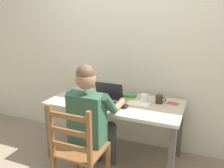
{
  "coord_description": "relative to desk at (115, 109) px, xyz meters",
  "views": [
    {
      "loc": [
        0.94,
        -2.35,
        1.67
      ],
      "look_at": [
        -0.02,
        -0.05,
        0.95
      ],
      "focal_mm": 37.39,
      "sensor_mm": 36.0,
      "label": 1
    }
  ],
  "objects": [
    {
      "name": "laptop",
      "position": [
        -0.06,
        -0.12,
        0.14
      ],
      "size": [
        0.33,
        0.29,
        0.23
      ],
      "color": "#232328",
      "rests_on": "desk"
    },
    {
      "name": "seated_person",
      "position": [
        -0.07,
        -0.44,
        0.06
      ],
      "size": [
        0.5,
        0.6,
        1.26
      ],
      "color": "#2D5642",
      "rests_on": "ground"
    },
    {
      "name": "book_stack_main",
      "position": [
        0.1,
        0.16,
        0.12
      ],
      "size": [
        0.19,
        0.13,
        0.05
      ],
      "color": "gold",
      "rests_on": "desk"
    },
    {
      "name": "coffee_mug_dark",
      "position": [
        0.48,
        0.14,
        0.14
      ],
      "size": [
        0.12,
        0.08,
        0.09
      ],
      "color": "#38281E",
      "rests_on": "desk"
    },
    {
      "name": "paper_pile_near_laptop",
      "position": [
        0.26,
        0.04,
        0.09
      ],
      "size": [
        0.26,
        0.19,
        0.0
      ],
      "primitive_type": "cube",
      "rotation": [
        0.0,
        0.0,
        0.04
      ],
      "color": "white",
      "rests_on": "desk"
    },
    {
      "name": "ground_plane",
      "position": [
        0.0,
        0.0,
        -0.64
      ],
      "size": [
        8.0,
        8.0,
        0.0
      ],
      "primitive_type": "plane",
      "color": "gray"
    },
    {
      "name": "desk",
      "position": [
        0.0,
        0.0,
        0.0
      ],
      "size": [
        1.53,
        0.74,
        0.73
      ],
      "color": "#BCB29E",
      "rests_on": "ground"
    },
    {
      "name": "coffee_mug_spare",
      "position": [
        0.31,
        0.11,
        0.14
      ],
      "size": [
        0.12,
        0.08,
        0.09
      ],
      "color": "white",
      "rests_on": "desk"
    },
    {
      "name": "paper_pile_back_corner",
      "position": [
        -0.32,
        -0.24,
        0.1
      ],
      "size": [
        0.2,
        0.21,
        0.01
      ],
      "primitive_type": "cube",
      "rotation": [
        0.0,
        0.0,
        0.13
      ],
      "color": "white",
      "rests_on": "desk"
    },
    {
      "name": "back_wall",
      "position": [
        0.0,
        0.45,
        0.66
      ],
      "size": [
        6.0,
        0.04,
        2.6
      ],
      "color": "beige",
      "rests_on": "ground"
    },
    {
      "name": "coffee_mug_white",
      "position": [
        -0.38,
        -0.09,
        0.14
      ],
      "size": [
        0.12,
        0.08,
        0.09
      ],
      "color": "white",
      "rests_on": "desk"
    },
    {
      "name": "landscape_photo_print",
      "position": [
        0.62,
        0.19,
        0.09
      ],
      "size": [
        0.15,
        0.12,
        0.0
      ],
      "primitive_type": "cube",
      "rotation": [
        0.0,
        0.0,
        -0.22
      ],
      "color": "#C63D33",
      "rests_on": "desk"
    },
    {
      "name": "computer_mouse",
      "position": [
        0.17,
        -0.14,
        0.11
      ],
      "size": [
        0.06,
        0.1,
        0.03
      ],
      "primitive_type": "ellipsoid",
      "color": "black",
      "rests_on": "desk"
    },
    {
      "name": "book_stack_side",
      "position": [
        -0.53,
        0.07,
        0.13
      ],
      "size": [
        0.21,
        0.16,
        0.08
      ],
      "color": "gray",
      "rests_on": "desk"
    },
    {
      "name": "wooden_chair",
      "position": [
        -0.07,
        -0.72,
        -0.16
      ],
      "size": [
        0.42,
        0.42,
        0.95
      ],
      "color": "brown",
      "rests_on": "ground"
    }
  ]
}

